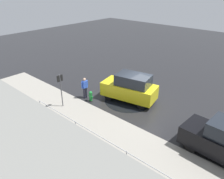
# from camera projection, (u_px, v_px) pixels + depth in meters

# --- Properties ---
(ground_plane) EXTENTS (60.00, 60.00, 0.00)m
(ground_plane) POSITION_uv_depth(u_px,v_px,m) (143.00, 104.00, 15.64)
(ground_plane) COLOR black
(kerb_strip) EXTENTS (24.00, 3.20, 0.04)m
(kerb_strip) POSITION_uv_depth(u_px,v_px,m) (103.00, 130.00, 12.81)
(kerb_strip) COLOR gray
(kerb_strip) RESTS_ON ground
(moving_hatchback) EXTENTS (4.16, 2.45, 2.06)m
(moving_hatchback) POSITION_uv_depth(u_px,v_px,m) (130.00, 88.00, 15.66)
(moving_hatchback) COLOR yellow
(moving_hatchback) RESTS_ON ground
(fire_hydrant) EXTENTS (0.42, 0.31, 0.80)m
(fire_hydrant) POSITION_uv_depth(u_px,v_px,m) (91.00, 96.00, 15.81)
(fire_hydrant) COLOR #197A2D
(fire_hydrant) RESTS_ON ground
(pedestrian) EXTENTS (0.28, 0.57, 1.62)m
(pedestrian) POSITION_uv_depth(u_px,v_px,m) (85.00, 86.00, 16.02)
(pedestrian) COLOR blue
(pedestrian) RESTS_ON ground
(metal_railing) EXTENTS (10.67, 0.04, 1.05)m
(metal_railing) POSITION_uv_depth(u_px,v_px,m) (99.00, 140.00, 10.93)
(metal_railing) COLOR #B7BABF
(metal_railing) RESTS_ON ground
(sign_post) EXTENTS (0.07, 0.44, 2.40)m
(sign_post) POSITION_uv_depth(u_px,v_px,m) (61.00, 86.00, 14.61)
(sign_post) COLOR #4C4C51
(sign_post) RESTS_ON ground
(puddle_patch) EXTENTS (3.46, 3.46, 0.01)m
(puddle_patch) POSITION_uv_depth(u_px,v_px,m) (128.00, 101.00, 16.05)
(puddle_patch) COLOR black
(puddle_patch) RESTS_ON ground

